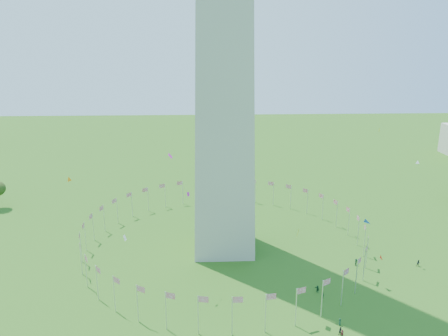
{
  "coord_description": "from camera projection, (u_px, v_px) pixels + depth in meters",
  "views": [
    {
      "loc": [
        -5.07,
        -67.19,
        58.21
      ],
      "look_at": [
        -0.56,
        35.0,
        28.89
      ],
      "focal_mm": 35.0,
      "sensor_mm": 36.0,
      "label": 1
    }
  ],
  "objects": [
    {
      "name": "flag_ring",
      "position": [
        224.0,
        234.0,
        127.56
      ],
      "size": [
        80.24,
        80.24,
        9.0
      ],
      "color": "silver",
      "rests_on": "ground"
    },
    {
      "name": "kites_aloft",
      "position": [
        289.0,
        218.0,
        100.89
      ],
      "size": [
        101.12,
        69.4,
        39.81
      ],
      "color": "blue",
      "rests_on": "ground"
    }
  ]
}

